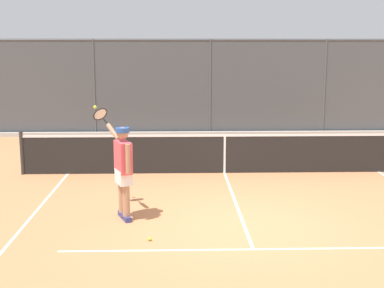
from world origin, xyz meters
name	(u,v)px	position (x,y,z in m)	size (l,w,h in m)	color
ground_plane	(244,225)	(0.00, 0.00, 0.00)	(60.00, 60.00, 0.00)	#C67A4C
court_line_markings	(256,257)	(0.00, 1.40, 0.00)	(7.73, 9.07, 0.01)	white
fence_backdrop	(209,94)	(0.00, -10.10, 1.37)	(18.93, 1.37, 3.31)	#474C51
tennis_net	(225,153)	(0.00, -3.87, 0.49)	(9.93, 0.09, 1.07)	#2D2D2D
tennis_player	(123,166)	(2.13, -0.44, 0.98)	(0.84, 1.21, 1.97)	navy
tennis_ball_by_sideline	(149,239)	(1.62, 0.69, 0.03)	(0.07, 0.07, 0.07)	#C1D138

